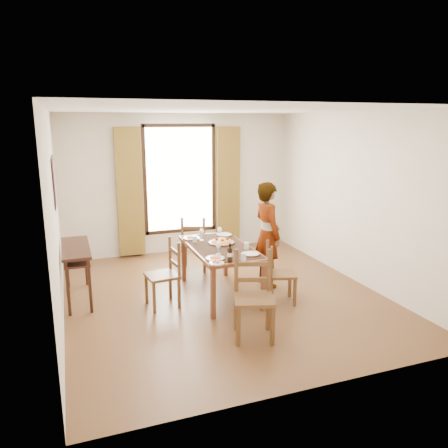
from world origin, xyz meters
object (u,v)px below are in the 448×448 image
object	(u,v)px
console_table	(76,254)
man	(267,235)
pasta_platter	(222,240)
dining_table	(220,251)

from	to	relation	value
console_table	man	world-z (taller)	man
pasta_platter	console_table	bearing A→B (deg)	168.62
dining_table	man	world-z (taller)	man
dining_table	console_table	bearing A→B (deg)	164.77
dining_table	pasta_platter	world-z (taller)	pasta_platter
dining_table	man	size ratio (longest dim) A/B	0.98
console_table	pasta_platter	world-z (taller)	pasta_platter
console_table	dining_table	distance (m)	2.08
console_table	dining_table	world-z (taller)	console_table
console_table	man	xyz separation A→B (m)	(2.83, -0.41, 0.14)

